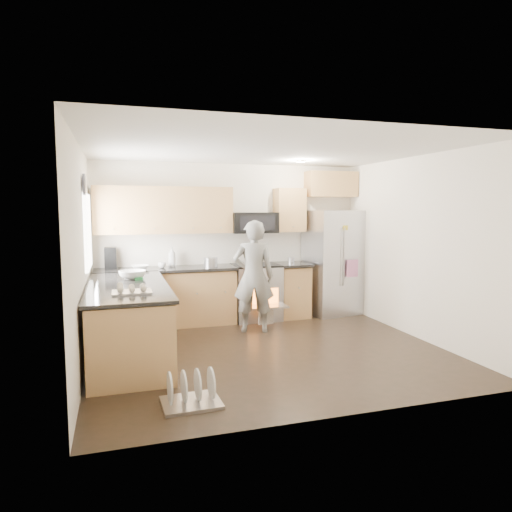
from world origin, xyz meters
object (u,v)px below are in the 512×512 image
object	(u,v)px
stove_range	(256,279)
refrigerator	(333,262)
person	(254,276)
dish_rack	(191,395)

from	to	relation	value
stove_range	refrigerator	world-z (taller)	refrigerator
refrigerator	person	size ratio (longest dim) A/B	1.08
refrigerator	person	xyz separation A→B (m)	(-1.68, -0.74, -0.07)
stove_range	dish_rack	world-z (taller)	stove_range
person	dish_rack	xyz separation A→B (m)	(-1.32, -2.31, -0.75)
dish_rack	person	bearing A→B (deg)	60.23
stove_range	refrigerator	xyz separation A→B (m)	(1.42, 0.01, 0.23)
stove_range	person	world-z (taller)	stove_range
refrigerator	person	bearing A→B (deg)	-165.78
stove_range	refrigerator	distance (m)	1.44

